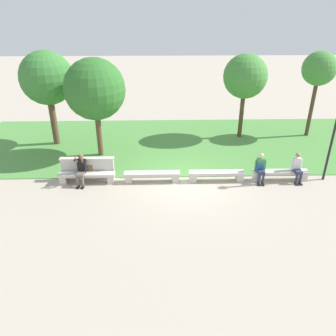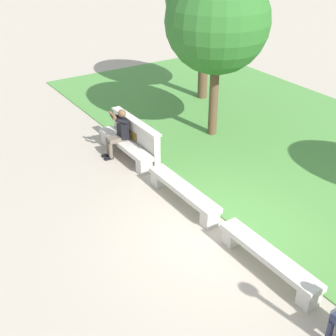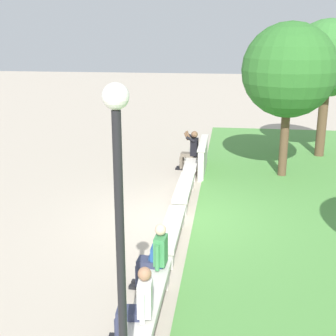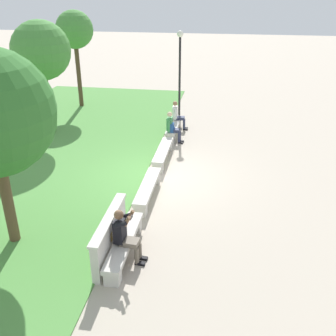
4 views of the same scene
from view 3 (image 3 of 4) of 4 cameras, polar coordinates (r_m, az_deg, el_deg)
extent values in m
plane|color=#B2A593|center=(11.62, 1.28, -6.30)|extent=(80.00, 80.00, 0.00)
cube|color=beige|center=(15.39, 3.01, 1.00)|extent=(2.38, 0.40, 0.12)
cube|color=beige|center=(16.42, 3.28, 1.18)|extent=(0.28, 0.34, 0.33)
cube|color=beige|center=(14.49, 2.66, -0.91)|extent=(0.28, 0.34, 0.33)
cube|color=beige|center=(12.76, 1.98, -2.29)|extent=(2.38, 0.40, 0.12)
cube|color=beige|center=(13.79, 2.39, -1.84)|extent=(0.28, 0.34, 0.33)
cube|color=beige|center=(11.90, 1.49, -4.87)|extent=(0.28, 0.34, 0.33)
cube|color=beige|center=(10.20, 0.43, -7.27)|extent=(2.38, 0.40, 0.12)
cube|color=beige|center=(11.21, 1.07, -6.26)|extent=(0.28, 0.34, 0.33)
cube|color=beige|center=(9.40, -0.36, -10.99)|extent=(0.28, 0.34, 0.33)
cube|color=beige|center=(7.78, -2.22, -15.44)|extent=(2.38, 0.40, 0.12)
cube|color=beige|center=(8.75, -1.06, -13.23)|extent=(0.28, 0.34, 0.33)
cube|color=beige|center=(15.35, 4.28, 1.26)|extent=(2.24, 0.18, 0.95)
cube|color=beige|center=(15.22, 4.32, 3.10)|extent=(2.30, 0.24, 0.06)
cube|color=brown|center=(15.33, 3.92, 1.69)|extent=(0.44, 0.02, 0.22)
cube|color=black|center=(15.83, 1.50, 0.11)|extent=(0.12, 0.25, 0.06)
cylinder|color=#6B6051|center=(15.76, 1.75, 0.82)|extent=(0.11, 0.11, 0.42)
cube|color=black|center=(15.64, 1.35, -0.10)|extent=(0.12, 0.25, 0.06)
cylinder|color=#6B6051|center=(15.57, 1.61, 0.63)|extent=(0.11, 0.11, 0.42)
cube|color=#6B6051|center=(15.56, 2.38, 1.64)|extent=(0.34, 0.45, 0.12)
cube|color=black|center=(15.45, 3.23, 2.59)|extent=(0.36, 0.25, 0.56)
sphere|color=brown|center=(15.36, 3.25, 4.11)|extent=(0.22, 0.22, 0.22)
cylinder|color=black|center=(15.58, 3.00, 3.81)|extent=(0.12, 0.32, 0.21)
cylinder|color=brown|center=(15.53, 2.45, 4.07)|extent=(0.12, 0.20, 0.27)
cylinder|color=black|center=(15.22, 2.75, 3.50)|extent=(0.12, 0.32, 0.21)
cylinder|color=brown|center=(15.29, 2.28, 3.88)|extent=(0.08, 0.18, 0.27)
cube|color=black|center=(15.41, 2.15, 4.13)|extent=(0.15, 0.03, 0.08)
cube|color=black|center=(8.90, -3.73, -13.70)|extent=(0.11, 0.23, 0.06)
cylinder|color=#2D334C|center=(8.78, -3.37, -12.56)|extent=(0.10, 0.10, 0.42)
cube|color=black|center=(8.75, -4.05, -14.28)|extent=(0.11, 0.23, 0.06)
cylinder|color=#2D334C|center=(8.63, -3.68, -13.13)|extent=(0.10, 0.10, 0.42)
cube|color=#2D334C|center=(8.54, -2.37, -11.39)|extent=(0.31, 0.42, 0.12)
cube|color=#3D894C|center=(8.38, -0.90, -9.97)|extent=(0.33, 0.22, 0.52)
sphere|color=beige|center=(8.21, -0.91, -7.53)|extent=(0.20, 0.20, 0.20)
cylinder|color=#3D894C|center=(8.58, -0.75, -9.67)|extent=(0.08, 0.08, 0.48)
cylinder|color=#3D894C|center=(8.23, -1.34, -10.88)|extent=(0.08, 0.08, 0.48)
cube|color=black|center=(7.59, -6.33, -19.72)|extent=(0.12, 0.23, 0.06)
cylinder|color=#2D334C|center=(7.46, -5.90, -18.45)|extent=(0.10, 0.10, 0.42)
cylinder|color=#2D334C|center=(7.32, -6.14, -19.25)|extent=(0.10, 0.10, 0.42)
cube|color=#2D334C|center=(7.21, -4.61, -17.19)|extent=(0.31, 0.42, 0.12)
cube|color=silver|center=(7.04, -2.82, -15.53)|extent=(0.33, 0.22, 0.52)
sphere|color=#9E7051|center=(6.85, -2.87, -12.76)|extent=(0.20, 0.20, 0.20)
cylinder|color=silver|center=(7.24, -2.80, -15.02)|extent=(0.08, 0.08, 0.48)
cylinder|color=silver|center=(6.91, -3.18, -16.75)|extent=(0.08, 0.08, 0.48)
cube|color=#234C8C|center=(8.48, -1.35, -10.68)|extent=(0.28, 0.20, 0.36)
cube|color=navy|center=(8.53, -2.09, -11.06)|extent=(0.20, 0.06, 0.16)
torus|color=black|center=(8.39, -1.36, -9.46)|extent=(0.10, 0.02, 0.10)
cylinder|color=brown|center=(15.11, 13.99, 3.55)|extent=(0.27, 0.27, 2.48)
sphere|color=#2D6B28|center=(14.80, 14.56, 11.48)|extent=(2.86, 2.86, 2.86)
cylinder|color=brown|center=(17.90, 18.29, 5.62)|extent=(0.34, 0.34, 2.75)
sphere|color=#387A33|center=(17.65, 18.93, 12.57)|extent=(2.68, 2.68, 2.68)
cylinder|color=black|center=(5.40, -5.72, -12.86)|extent=(0.10, 0.10, 3.73)
sphere|color=white|center=(4.76, -6.41, 8.68)|extent=(0.28, 0.28, 0.28)
camera|label=1|loc=(18.02, -44.27, 19.39)|focal=35.00mm
camera|label=2|loc=(8.02, -50.04, 21.50)|focal=50.00mm
camera|label=4|loc=(22.43, -1.08, 20.14)|focal=42.00mm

